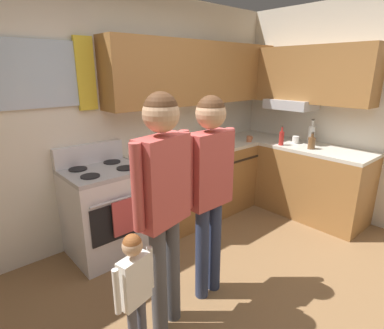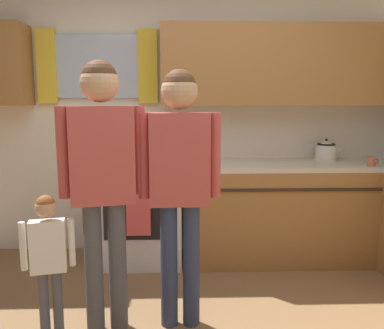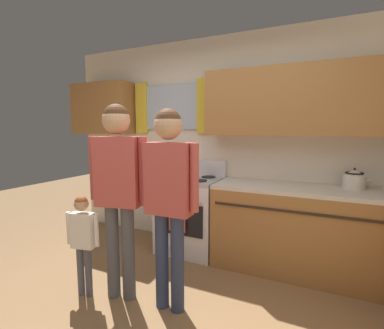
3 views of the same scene
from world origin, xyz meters
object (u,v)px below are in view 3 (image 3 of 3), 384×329
Objects in this scene: adult_holding_child at (118,179)px; stovetop_kettle at (354,179)px; adult_in_plaid at (169,186)px; stove_oven at (191,213)px; small_child at (83,234)px.

stovetop_kettle is at bearing 35.29° from adult_holding_child.
stovetop_kettle is 2.27m from adult_holding_child.
stovetop_kettle is 1.87m from adult_in_plaid.
adult_in_plaid is at bearing 5.41° from adult_holding_child.
stove_oven is 1.30m from adult_in_plaid.
stovetop_kettle is at bearing 33.37° from small_child.
stovetop_kettle is at bearing 4.78° from stove_oven.
adult_in_plaid is at bearing 11.61° from small_child.
stove_oven is at bearing 107.02° from adult_in_plaid.
adult_holding_child is at bearing 20.30° from small_child.
adult_holding_child reaches higher than small_child.
adult_holding_child is (-1.85, -1.31, 0.07)m from stovetop_kettle.
stove_oven is at bearing -175.22° from stovetop_kettle.
adult_in_plaid is (0.34, -1.12, 0.57)m from stove_oven.
stovetop_kettle is 0.16× the size of adult_holding_child.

